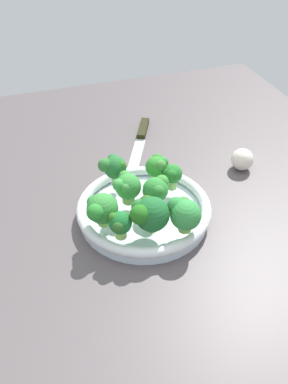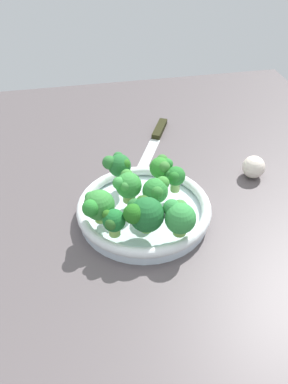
{
  "view_description": "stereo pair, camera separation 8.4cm",
  "coord_description": "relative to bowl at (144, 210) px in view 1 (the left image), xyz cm",
  "views": [
    {
      "loc": [
        -17.31,
        -66.22,
        59.59
      ],
      "look_at": [
        3.68,
        -3.56,
        6.8
      ],
      "focal_mm": 39.36,
      "sensor_mm": 36.0,
      "label": 1
    },
    {
      "loc": [
        -9.14,
        -68.39,
        59.59
      ],
      "look_at": [
        3.68,
        -3.56,
        6.8
      ],
      "focal_mm": 39.36,
      "sensor_mm": 36.0,
      "label": 2
    }
  ],
  "objects": [
    {
      "name": "ground_plane",
      "position": [
        -3.68,
        3.56,
        -3.19
      ],
      "size": [
        130.0,
        130.0,
        2.5
      ],
      "primitive_type": "cube",
      "color": "#544C4D"
    },
    {
      "name": "bowl",
      "position": [
        0.0,
        0.0,
        0.0
      ],
      "size": [
        27.97,
        27.97,
        3.8
      ],
      "color": "white",
      "rests_on": "ground_plane"
    },
    {
      "name": "broccoli_floret_0",
      "position": [
        2.4,
        -0.65,
        5.46
      ],
      "size": [
        5.68,
        5.49,
        6.08
      ],
      "color": "#88C45A",
      "rests_on": "bowl"
    },
    {
      "name": "broccoli_floret_1",
      "position": [
        4.93,
        5.85,
        6.18
      ],
      "size": [
        5.05,
        5.15,
        6.62
      ],
      "color": "#90DB74",
      "rests_on": "bowl"
    },
    {
      "name": "broccoli_floret_2",
      "position": [
        -1.52,
        -7.58,
        5.93
      ],
      "size": [
        7.88,
        7.22,
        7.2
      ],
      "color": "#87BC4D",
      "rests_on": "bowl"
    },
    {
      "name": "broccoli_floret_3",
      "position": [
        7.15,
        2.81,
        5.54
      ],
      "size": [
        4.23,
        4.34,
        5.87
      ],
      "color": "#90BF62",
      "rests_on": "bowl"
    },
    {
      "name": "broccoli_floret_4",
      "position": [
        -3.06,
        1.62,
        5.83
      ],
      "size": [
        5.98,
        5.83,
        6.6
      ],
      "color": "#84B052",
      "rests_on": "bowl"
    },
    {
      "name": "broccoli_floret_5",
      "position": [
        -4.29,
        8.4,
        6.26
      ],
      "size": [
        5.85,
        5.27,
        6.8
      ],
      "color": "#95C162",
      "rests_on": "bowl"
    },
    {
      "name": "broccoli_floret_6",
      "position": [
        -9.66,
        -3.49,
        5.82
      ],
      "size": [
        6.36,
        6.39,
        6.89
      ],
      "color": "#87BA4D",
      "rests_on": "bowl"
    },
    {
      "name": "broccoli_floret_7",
      "position": [
        4.76,
        -9.39,
        5.69
      ],
      "size": [
        5.89,
        6.58,
        6.68
      ],
      "color": "#84BB52",
      "rests_on": "bowl"
    },
    {
      "name": "broccoli_floret_8",
      "position": [
        -7.3,
        -7.87,
        5.25
      ],
      "size": [
        4.33,
        4.48,
        5.66
      ],
      "color": "#96CB5B",
      "rests_on": "bowl"
    },
    {
      "name": "knife",
      "position": [
        9.01,
        29.72,
        -1.39
      ],
      "size": [
        13.95,
        24.91,
        1.5
      ],
      "color": "silver",
      "rests_on": "ground_plane"
    },
    {
      "name": "garlic_bulb",
      "position": [
        28.06,
        9.31,
        0.73
      ],
      "size": [
        5.35,
        5.35,
        5.35
      ],
      "primitive_type": "sphere",
      "color": "silver",
      "rests_on": "ground_plane"
    }
  ]
}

